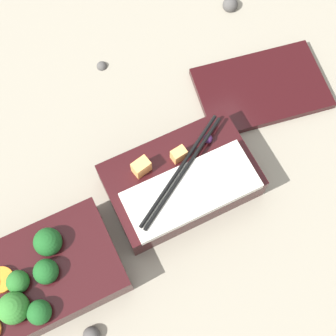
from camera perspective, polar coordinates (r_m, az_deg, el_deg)
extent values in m
plane|color=gray|center=(0.68, -6.03, -8.30)|extent=(3.00, 3.00, 0.00)
cube|color=black|center=(0.66, -15.16, -12.70)|extent=(0.21, 0.13, 0.05)
sphere|color=#19511E|center=(0.62, -15.43, -16.60)|extent=(0.03, 0.03, 0.03)
sphere|color=#19511E|center=(0.63, -14.66, -12.11)|extent=(0.03, 0.03, 0.03)
sphere|color=#236023|center=(0.64, -17.84, -13.06)|extent=(0.03, 0.03, 0.03)
sphere|color=#2D7028|center=(0.63, -18.32, -15.90)|extent=(0.04, 0.04, 0.04)
sphere|color=#19511E|center=(0.63, -14.45, -8.71)|extent=(0.04, 0.04, 0.04)
cylinder|color=orange|center=(0.65, -19.65, -12.72)|extent=(0.05, 0.05, 0.01)
cube|color=black|center=(0.68, 1.57, -1.53)|extent=(0.21, 0.13, 0.05)
cube|color=silver|center=(0.64, 2.75, -2.64)|extent=(0.18, 0.08, 0.01)
cube|color=#F4A356|center=(0.65, -3.28, 0.13)|extent=(0.03, 0.02, 0.02)
cube|color=#F4A356|center=(0.65, 1.32, 1.66)|extent=(0.02, 0.02, 0.02)
sphere|color=#381942|center=(0.67, 4.89, 3.58)|extent=(0.01, 0.01, 0.01)
cylinder|color=black|center=(0.64, 1.93, -0.46)|extent=(0.17, 0.11, 0.01)
cylinder|color=black|center=(0.64, 1.40, -0.14)|extent=(0.17, 0.11, 0.01)
cube|color=black|center=(0.78, 11.28, 9.50)|extent=(0.22, 0.16, 0.01)
sphere|color=#474442|center=(0.87, 7.59, 19.12)|extent=(0.03, 0.03, 0.03)
sphere|color=#474442|center=(0.80, -8.10, 12.33)|extent=(0.02, 0.02, 0.02)
sphere|color=#474442|center=(0.66, -9.30, -19.46)|extent=(0.02, 0.02, 0.02)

